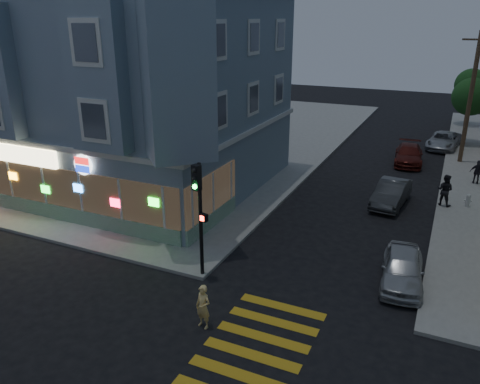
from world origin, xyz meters
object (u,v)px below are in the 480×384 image
Objects in this scene: utility_pole at (471,97)px; parked_car_a at (403,269)px; pedestrian_b at (478,172)px; traffic_signal at (199,202)px; running_child at (203,307)px; parked_car_b at (391,193)px; street_tree_far at (471,85)px; parked_car_c at (409,155)px; parked_car_d at (444,141)px; fire_hydrant at (468,200)px; street_tree_near at (471,97)px; pedestrian_a at (445,190)px.

utility_pole is 19.39m from parked_car_a.
pedestrian_b is 19.93m from traffic_signal.
running_child is 0.38× the size of parked_car_b.
street_tree_far is 33.09m from parked_car_a.
parked_car_c is 21.20m from traffic_signal.
running_child is at bearing -105.31° from parked_car_c.
parked_car_d reaches higher than fire_hydrant.
street_tree_far is at bearing 92.06° from running_child.
street_tree_near is 15.92m from pedestrian_a.
street_tree_near reaches higher than parked_car_c.
pedestrian_a is 0.42× the size of parked_car_b.
parked_car_c is 0.98× the size of traffic_signal.
parked_car_a is (-1.99, -32.86, -3.27)m from street_tree_far.
parked_car_c is (-3.60, -15.60, -3.27)m from street_tree_far.
running_child is 0.35× the size of parked_car_c.
fire_hydrant is at bearing 75.51° from running_child.
pedestrian_a is (-0.90, -15.63, -2.90)m from street_tree_near.
parked_car_d is at bearing 86.97° from parked_car_b.
street_tree_far reaches higher than parked_car_d.
pedestrian_b reaches higher than fire_hydrant.
fire_hydrant is (3.94, 1.11, -0.15)m from parked_car_b.
parked_car_b is 8.81m from parked_car_c.
utility_pole reaches higher than fire_hydrant.
pedestrian_a reaches higher than pedestrian_b.
street_tree_far is at bearing -75.72° from pedestrian_a.
utility_pole is 5.69× the size of running_child.
fire_hydrant is (0.34, -23.30, -3.40)m from street_tree_far.
pedestrian_a is (-0.70, -9.63, -3.76)m from utility_pole.
utility_pole is at bearing -91.91° from street_tree_near.
utility_pole is 1.91× the size of parked_car_d.
parked_car_b is at bearing 95.32° from parked_car_a.
parked_car_d is at bearing 85.79° from traffic_signal.
street_tree_near is at bearing -76.84° from pedestrian_a.
running_child is at bearing -117.91° from fire_hydrant.
parked_car_d is (2.10, 14.33, -0.04)m from parked_car_b.
running_child is 2.15× the size of fire_hydrant.
running_child is at bearing 65.38° from pedestrian_b.
street_tree_far is at bearing 89.02° from parked_car_d.
street_tree_near is at bearing 59.58° from parked_car_c.
parked_car_c is at bearing -115.35° from street_tree_near.
traffic_signal is (-5.78, -20.22, 2.66)m from parked_car_c.
parked_car_d is at bearing 83.32° from parked_car_a.
street_tree_near is 8.00m from street_tree_far.
running_child is (-7.75, -38.57, -3.14)m from street_tree_far.
street_tree_near reaches higher than traffic_signal.
pedestrian_b is 0.32× the size of traffic_signal.
traffic_signal is 6.36× the size of fire_hydrant.
parked_car_d is 1.00× the size of traffic_signal.
parked_car_a is (-2.79, -14.01, -0.23)m from pedestrian_b.
street_tree_near is 3.35× the size of running_child.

